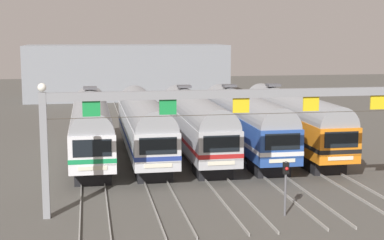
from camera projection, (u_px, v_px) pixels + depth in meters
name	position (u px, v px, depth m)	size (l,w,h in m)	color
ground_plane	(195.00, 156.00, 44.77)	(160.00, 160.00, 0.00)	#4C4944
track_bed	(166.00, 122.00, 61.31)	(17.19, 70.00, 0.15)	gray
commuter_train_white	(91.00, 125.00, 43.01)	(2.88, 18.06, 5.05)	white
commuter_train_silver	(144.00, 123.00, 43.68)	(2.88, 18.06, 4.77)	silver
commuter_train_stainless	(195.00, 122.00, 44.37)	(2.88, 18.06, 5.05)	#B2B5BA
commuter_train_blue	(245.00, 120.00, 45.05)	(2.88, 18.06, 5.05)	#284C9E
commuter_train_orange	(293.00, 119.00, 45.74)	(2.88, 18.06, 5.05)	orange
catenary_gantry	(241.00, 113.00, 30.85)	(20.93, 0.44, 6.97)	gray
yard_signal_mast	(286.00, 178.00, 29.95)	(0.28, 0.35, 2.89)	#59595E
maintenance_building	(127.00, 72.00, 83.40)	(28.29, 10.00, 7.69)	gray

